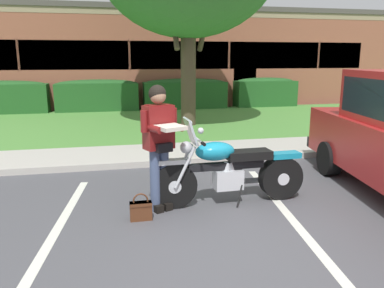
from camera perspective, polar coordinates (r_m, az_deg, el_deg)
The scene contains 14 objects.
ground_plane at distance 4.85m, azimuth 11.02°, elevation -12.51°, with size 140.00×140.00×0.00m, color #4C4C51.
curb_strip at distance 7.65m, azimuth 1.76°, elevation -2.38°, with size 60.00×0.20×0.12m, color #B7B2A8.
concrete_walk at distance 8.45m, azimuth 0.37°, elevation -1.05°, with size 60.00×1.50×0.08m, color #B7B2A8.
grass_lawn at distance 12.30m, azimuth -3.70°, elevation 3.21°, with size 60.00×6.47×0.06m, color #518E3D.
stall_stripe_0 at distance 4.74m, azimuth -20.49°, elevation -13.70°, with size 0.12×4.40×0.01m, color silver.
stall_stripe_1 at distance 5.19m, azimuth 14.75°, elevation -10.92°, with size 0.12×4.40×0.01m, color silver.
motorcycle at distance 5.51m, azimuth 6.35°, elevation -3.81°, with size 2.24×0.82×1.26m.
rider_person at distance 5.10m, azimuth -4.83°, elevation 0.89°, with size 0.57×0.66×1.70m.
handbag at distance 5.05m, azimuth -7.58°, elevation -9.56°, with size 0.28×0.13×0.36m.
hedge_left at distance 15.74m, azimuth -26.47°, elevation 6.27°, with size 3.31×0.90×1.24m.
hedge_center_left at distance 15.28m, azimuth -13.85°, elevation 7.07°, with size 3.07×0.90×1.24m.
hedge_center_right at distance 15.57m, azimuth -1.06°, elevation 7.52°, with size 3.31×0.90×1.24m.
hedge_right at distance 16.57m, azimuth 10.74°, elevation 7.62°, with size 2.57×0.90×1.24m.
brick_building at distance 21.32m, azimuth -10.13°, elevation 12.48°, with size 24.20×11.55×4.09m.
Camera 1 is at (-1.80, -4.01, 2.04)m, focal length 36.01 mm.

